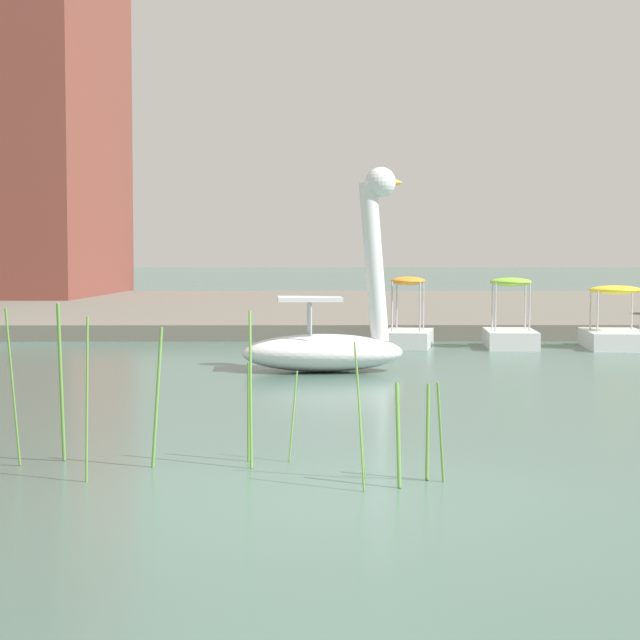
% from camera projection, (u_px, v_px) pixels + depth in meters
% --- Properties ---
extents(ground_plane, '(409.94, 409.94, 0.00)m').
position_uv_depth(ground_plane, '(329.00, 498.00, 9.19)').
color(ground_plane, '#47665B').
extents(shore_bank_far, '(152.61, 26.68, 0.39)m').
position_uv_depth(shore_bank_far, '(316.00, 308.00, 39.51)').
color(shore_bank_far, '#6B665B').
rests_on(shore_bank_far, ground_plane).
extents(swan_boat, '(2.93, 1.46, 3.62)m').
position_uv_depth(swan_boat, '(331.00, 332.00, 19.31)').
color(swan_boat, white).
rests_on(swan_boat, ground_plane).
extents(pedal_boat_orange, '(1.37, 2.13, 1.59)m').
position_uv_depth(pedal_boat_orange, '(408.00, 327.00, 24.71)').
color(pedal_boat_orange, white).
rests_on(pedal_boat_orange, ground_plane).
extents(pedal_boat_lime, '(1.26, 2.20, 1.57)m').
position_uv_depth(pedal_boat_lime, '(510.00, 329.00, 24.40)').
color(pedal_boat_lime, white).
rests_on(pedal_boat_lime, ground_plane).
extents(pedal_boat_yellow, '(1.50, 2.47, 1.40)m').
position_uv_depth(pedal_boat_yellow, '(615.00, 330.00, 24.27)').
color(pedal_boat_yellow, white).
rests_on(pedal_boat_yellow, ground_plane).
extents(reed_clump_foreground, '(4.12, 1.50, 1.59)m').
position_uv_depth(reed_clump_foreground, '(222.00, 405.00, 10.27)').
color(reed_clump_foreground, '#669942').
rests_on(reed_clump_foreground, ground_plane).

